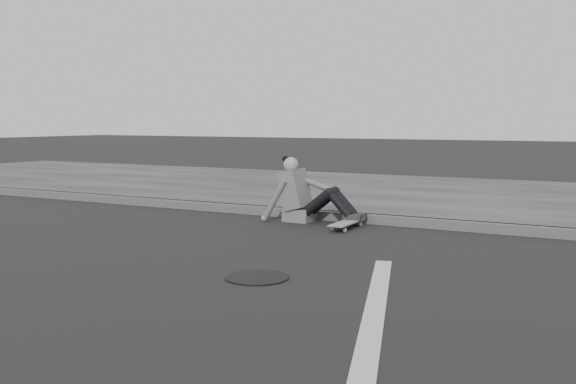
# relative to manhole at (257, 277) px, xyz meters

# --- Properties ---
(ground) EXTENTS (80.00, 80.00, 0.00)m
(ground) POSITION_rel_manhole_xyz_m (-1.11, 0.68, -0.01)
(ground) COLOR black
(ground) RESTS_ON ground
(curb) EXTENTS (24.00, 0.16, 0.12)m
(curb) POSITION_rel_manhole_xyz_m (-1.11, 3.26, 0.05)
(curb) COLOR #4A4A4A
(curb) RESTS_ON ground
(sidewalk) EXTENTS (24.00, 6.00, 0.12)m
(sidewalk) POSITION_rel_manhole_xyz_m (-1.11, 6.28, 0.05)
(sidewalk) COLOR #353535
(sidewalk) RESTS_ON ground
(manhole) EXTENTS (0.55, 0.55, 0.01)m
(manhole) POSITION_rel_manhole_xyz_m (0.00, 0.00, 0.00)
(manhole) COLOR black
(manhole) RESTS_ON ground
(skateboard) EXTENTS (0.20, 0.78, 0.09)m
(skateboard) POSITION_rel_manhole_xyz_m (-0.29, 2.73, 0.07)
(skateboard) COLOR #A8A8A2
(skateboard) RESTS_ON ground
(seated_woman) EXTENTS (1.38, 0.46, 0.88)m
(seated_woman) POSITION_rel_manhole_xyz_m (-1.03, 2.97, 0.35)
(seated_woman) COLOR #5A5A5D
(seated_woman) RESTS_ON ground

